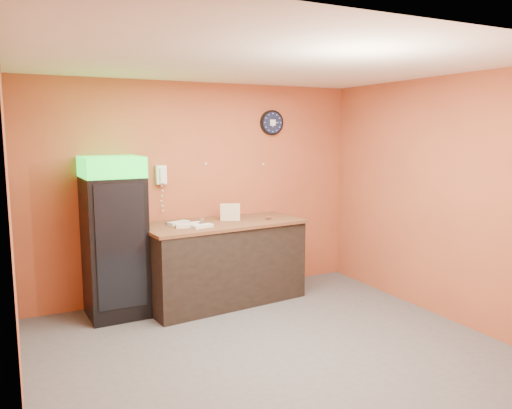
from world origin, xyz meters
TOP-DOWN VIEW (x-y plane):
  - floor at (0.00, 0.00)m, footprint 4.50×4.50m
  - back_wall at (0.00, 2.00)m, footprint 4.50×0.02m
  - left_wall at (-2.25, 0.00)m, footprint 0.02×4.00m
  - right_wall at (2.25, 0.00)m, footprint 0.02×4.00m
  - ceiling at (0.00, 0.00)m, footprint 4.50×4.00m
  - beverage_cooler at (-1.19, 1.61)m, footprint 0.68×0.70m
  - prep_counter at (0.14, 1.56)m, footprint 2.08×1.10m
  - wall_clock at (1.07, 1.97)m, footprint 0.34×0.06m
  - wall_phone at (-0.52, 1.95)m, footprint 0.13×0.11m
  - butcher_paper at (0.14, 1.56)m, footprint 2.11×1.12m
  - sub_roll_stack at (0.27, 1.61)m, footprint 0.26×0.18m
  - wrapped_sandwich_left at (-0.38, 1.39)m, footprint 0.29×0.16m
  - wrapped_sandwich_mid at (-0.22, 1.29)m, footprint 0.28×0.17m
  - wrapped_sandwich_right at (-0.41, 1.62)m, footprint 0.29×0.21m
  - kitchen_tool at (-0.11, 1.61)m, footprint 0.06×0.06m

SIDE VIEW (x-z plane):
  - floor at x=0.00m, z-range 0.00..0.00m
  - prep_counter at x=0.14m, z-range 0.00..1.00m
  - beverage_cooler at x=-1.19m, z-range -0.02..1.86m
  - butcher_paper at x=0.14m, z-range 1.00..1.04m
  - wrapped_sandwich_mid at x=-0.22m, z-range 1.04..1.07m
  - wrapped_sandwich_right at x=-0.41m, z-range 1.04..1.08m
  - wrapped_sandwich_left at x=-0.38m, z-range 1.04..1.08m
  - kitchen_tool at x=-0.11m, z-range 1.04..1.10m
  - sub_roll_stack at x=0.27m, z-range 1.04..1.25m
  - back_wall at x=0.00m, z-range 0.00..2.80m
  - left_wall at x=-2.25m, z-range 0.00..2.80m
  - right_wall at x=2.25m, z-range 0.00..2.80m
  - wall_phone at x=-0.52m, z-range 1.51..1.75m
  - wall_clock at x=1.07m, z-range 2.12..2.46m
  - ceiling at x=0.00m, z-range 2.79..2.81m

